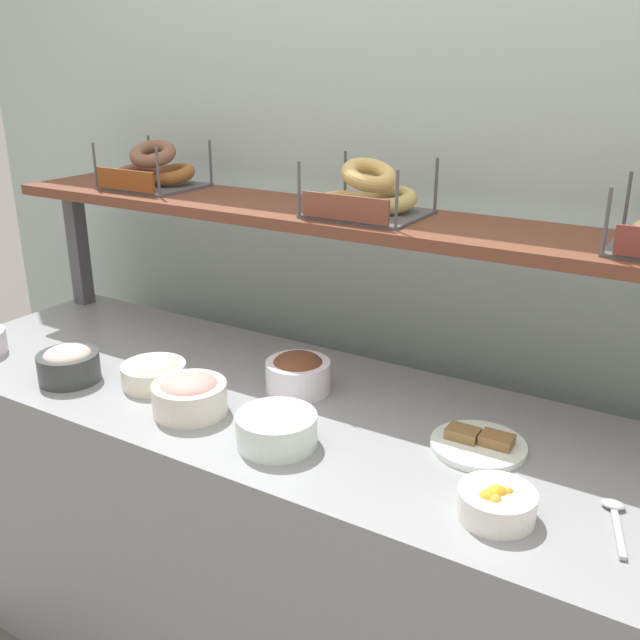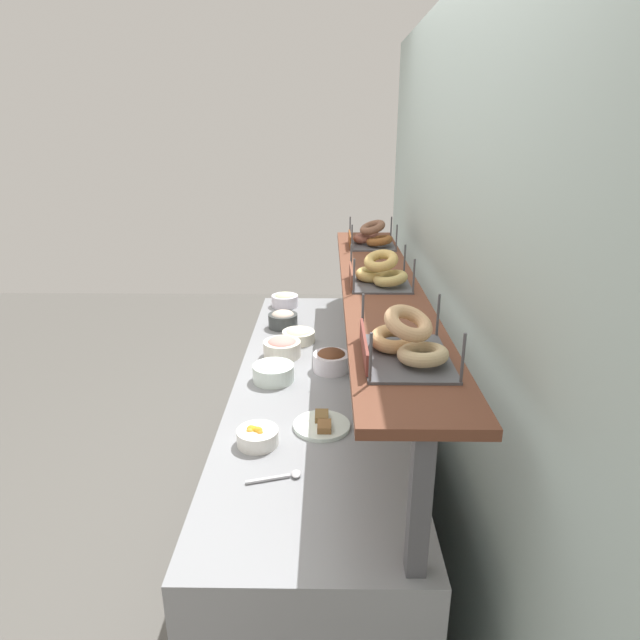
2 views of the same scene
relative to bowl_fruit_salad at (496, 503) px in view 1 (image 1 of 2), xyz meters
name	(u,v)px [view 1 (image 1 of 2)]	position (x,y,z in m)	size (l,w,h in m)	color
back_wall	(410,225)	(-0.53, 0.74, 0.32)	(3.52, 0.06, 2.40)	#A8BDB8
deli_counter	(310,551)	(-0.53, 0.19, -0.46)	(2.32, 0.70, 0.85)	gray
shelf_riser_left	(78,247)	(-1.63, 0.46, 0.17)	(0.05, 0.05, 0.40)	#4C4C51
upper_shelf	(365,221)	(-0.53, 0.46, 0.38)	(2.28, 0.32, 0.03)	brown
bowl_fruit_salad	(496,503)	(0.00, 0.00, 0.00)	(0.15, 0.15, 0.07)	white
bowl_potato_salad	(154,372)	(-0.95, 0.10, 0.01)	(0.17, 0.17, 0.07)	white
bowl_lox_spread	(190,394)	(-0.76, 0.03, 0.02)	(0.18, 0.18, 0.10)	silver
bowl_cream_cheese	(276,426)	(-0.50, 0.01, 0.01)	(0.18, 0.18, 0.09)	white
bowl_chocolate_spread	(298,373)	(-0.61, 0.26, 0.02)	(0.17, 0.17, 0.10)	white
bowl_tuna_salad	(68,364)	(-1.16, 0.00, 0.02)	(0.16, 0.16, 0.10)	#3B3F3F
serving_plate_white	(478,444)	(-0.11, 0.22, -0.02)	(0.21, 0.21, 0.04)	white
serving_spoon_near_plate	(615,517)	(0.19, 0.11, -0.02)	(0.07, 0.17, 0.01)	#B7B7BC
bagel_basket_cinnamon_raisin	(153,171)	(-1.27, 0.48, 0.45)	(0.26, 0.25, 0.15)	#4C4C51
bagel_basket_sesame	(367,197)	(-0.52, 0.46, 0.45)	(0.28, 0.24, 0.14)	#4C4C51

